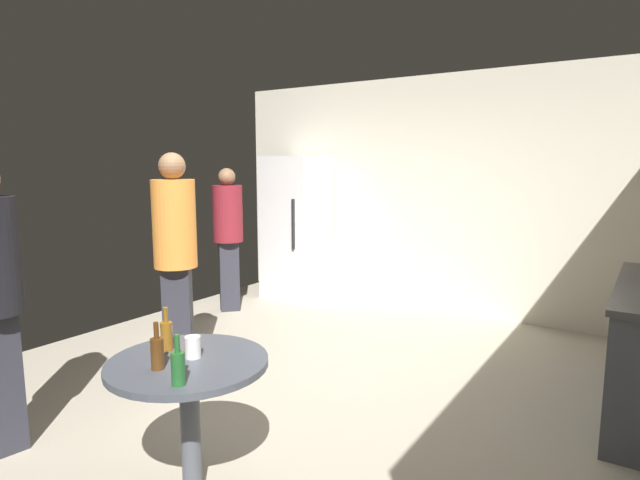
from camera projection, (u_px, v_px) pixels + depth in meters
ground_plane at (306, 393)px, 3.98m from camera, size 5.20×5.20×0.10m
wall_back at (435, 195)px, 5.95m from camera, size 5.32×0.06×2.70m
refrigerator at (296, 227)px, 6.57m from camera, size 0.70×0.68×1.80m
foreground_table at (189, 380)px, 2.58m from camera, size 0.80×0.80×0.73m
beer_bottle_amber at (166, 335)px, 2.69m from camera, size 0.06×0.06×0.23m
beer_bottle_brown at (157, 352)px, 2.44m from camera, size 0.06×0.06×0.23m
beer_bottle_green at (178, 367)px, 2.26m from camera, size 0.06×0.06×0.23m
plastic_cup_white at (193, 347)px, 2.59m from camera, size 0.08×0.08×0.11m
person_in_maroon_shirt at (228, 228)px, 5.93m from camera, size 0.48×0.48×1.66m
person_in_orange_shirt at (175, 246)px, 4.11m from camera, size 0.48×0.48×1.79m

